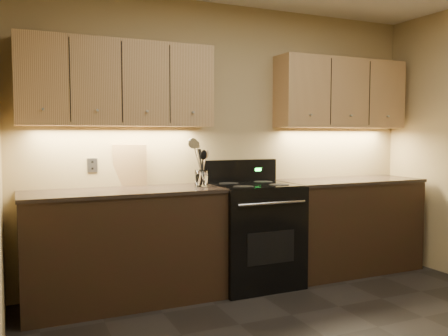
{
  "coord_description": "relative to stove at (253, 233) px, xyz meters",
  "views": [
    {
      "loc": [
        -1.92,
        -2.13,
        1.38
      ],
      "look_at": [
        -0.32,
        1.45,
        1.1
      ],
      "focal_mm": 38.0,
      "sensor_mm": 36.0,
      "label": 1
    }
  ],
  "objects": [
    {
      "name": "stove",
      "position": [
        0.0,
        0.0,
        0.0
      ],
      "size": [
        0.76,
        0.68,
        1.14
      ],
      "color": "black",
      "rests_on": "ground"
    },
    {
      "name": "black_spoon",
      "position": [
        -0.5,
        0.04,
        0.62
      ],
      "size": [
        0.07,
        0.12,
        0.3
      ],
      "primitive_type": null,
      "rotation": [
        0.2,
        0.02,
        -0.02
      ],
      "color": "black",
      "rests_on": "utensil_crock"
    },
    {
      "name": "outlet_plate",
      "position": [
        -1.38,
        0.31,
        0.64
      ],
      "size": [
        0.08,
        0.01,
        0.12
      ],
      "primitive_type": "cube",
      "color": "#B2B5BA",
      "rests_on": "wall_back"
    },
    {
      "name": "counter_left",
      "position": [
        -1.18,
        0.02,
        -0.01
      ],
      "size": [
        1.62,
        0.62,
        0.93
      ],
      "color": "black",
      "rests_on": "ground"
    },
    {
      "name": "cutting_board",
      "position": [
        -1.06,
        0.29,
        0.63
      ],
      "size": [
        0.29,
        0.12,
        0.37
      ],
      "primitive_type": "cube",
      "rotation": [
        0.1,
        0.0,
        -0.24
      ],
      "color": "tan",
      "rests_on": "counter_left"
    },
    {
      "name": "steel_skimmer",
      "position": [
        -0.48,
        0.0,
        0.66
      ],
      "size": [
        0.2,
        0.09,
        0.41
      ],
      "primitive_type": null,
      "rotation": [
        -0.0,
        -0.28,
        -0.01
      ],
      "color": "silver",
      "rests_on": "utensil_crock"
    },
    {
      "name": "upper_cab_right",
      "position": [
        1.1,
        0.17,
        1.32
      ],
      "size": [
        1.44,
        0.3,
        0.7
      ],
      "primitive_type": "cube",
      "color": "tan",
      "rests_on": "wall_back"
    },
    {
      "name": "steel_spatula",
      "position": [
        -0.48,
        0.04,
        0.66
      ],
      "size": [
        0.16,
        0.11,
        0.4
      ],
      "primitive_type": null,
      "rotation": [
        0.06,
        -0.17,
        -0.19
      ],
      "color": "silver",
      "rests_on": "utensil_crock"
    },
    {
      "name": "wooden_spoon",
      "position": [
        -0.52,
        0.02,
        0.63
      ],
      "size": [
        0.17,
        0.15,
        0.32
      ],
      "primitive_type": null,
      "rotation": [
        -0.15,
        0.41,
        0.28
      ],
      "color": "tan",
      "rests_on": "utensil_crock"
    },
    {
      "name": "counter_right",
      "position": [
        1.1,
        0.02,
        -0.01
      ],
      "size": [
        1.46,
        0.62,
        0.93
      ],
      "color": "black",
      "rests_on": "ground"
    },
    {
      "name": "black_turner",
      "position": [
        -0.49,
        -0.0,
        0.63
      ],
      "size": [
        0.11,
        0.19,
        0.34
      ],
      "primitive_type": null,
      "rotation": [
        -0.27,
        0.07,
        0.36
      ],
      "color": "black",
      "rests_on": "utensil_crock"
    },
    {
      "name": "utensil_crock",
      "position": [
        -0.5,
        0.02,
        0.52
      ],
      "size": [
        0.14,
        0.14,
        0.14
      ],
      "color": "white",
      "rests_on": "counter_left"
    },
    {
      "name": "upper_cab_left",
      "position": [
        -1.18,
        0.17,
        1.32
      ],
      "size": [
        1.6,
        0.3,
        0.7
      ],
      "primitive_type": "cube",
      "color": "tan",
      "rests_on": "wall_back"
    },
    {
      "name": "wall_back",
      "position": [
        -0.08,
        0.32,
        0.82
      ],
      "size": [
        4.0,
        0.04,
        2.6
      ],
      "primitive_type": "cube",
      "color": "tan",
      "rests_on": "ground"
    }
  ]
}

